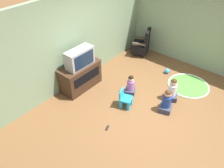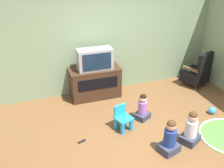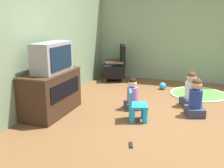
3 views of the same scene
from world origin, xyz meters
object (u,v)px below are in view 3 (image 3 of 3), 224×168
at_px(tv_cabinet, 52,92).
at_px(child_watching_center, 132,95).
at_px(yellow_kid_chair, 137,108).
at_px(television, 52,57).
at_px(remote_control, 131,145).
at_px(child_watching_right, 191,91).
at_px(black_armchair, 116,67).
at_px(toy_ball, 163,86).
at_px(child_watching_left, 196,100).

height_order(tv_cabinet, child_watching_center, tv_cabinet).
distance_m(yellow_kid_chair, child_watching_center, 0.55).
xyz_separation_m(television, remote_control, (-0.71, -1.54, -0.97)).
relative_size(television, child_watching_right, 1.21).
bearing_deg(yellow_kid_chair, black_armchair, 7.31).
height_order(tv_cabinet, black_armchair, black_armchair).
distance_m(child_watching_right, toy_ball, 1.22).
bearing_deg(television, remote_control, -114.92).
bearing_deg(television, black_armchair, -4.91).
bearing_deg(child_watching_right, toy_ball, 4.73).
distance_m(black_armchair, child_watching_center, 2.22).
xyz_separation_m(television, child_watching_center, (0.67, -1.19, -0.73)).
height_order(yellow_kid_chair, toy_ball, yellow_kid_chair).
distance_m(child_watching_right, remote_control, 2.01).
bearing_deg(child_watching_center, black_armchair, -3.33).
height_order(child_watching_left, child_watching_center, child_watching_left).
bearing_deg(television, child_watching_center, -60.77).
relative_size(tv_cabinet, toy_ball, 7.52).
bearing_deg(black_armchair, remote_control, -0.23).
bearing_deg(child_watching_right, remote_control, 133.03).
xyz_separation_m(yellow_kid_chair, toy_ball, (2.03, -0.12, -0.13)).
relative_size(child_watching_left, child_watching_center, 1.12).
relative_size(television, black_armchair, 0.86).
bearing_deg(child_watching_center, yellow_kid_chair, 173.00).
relative_size(television, toy_ball, 5.05).
xyz_separation_m(television, child_watching_left, (0.68, -2.28, -0.70)).
height_order(television, remote_control, television).
bearing_deg(yellow_kid_chair, toy_ball, -21.20).
height_order(tv_cabinet, television, television).
distance_m(tv_cabinet, toy_ball, 2.71).
bearing_deg(yellow_kid_chair, child_watching_left, -77.08).
bearing_deg(yellow_kid_chair, child_watching_right, -55.21).
distance_m(tv_cabinet, television, 0.60).
bearing_deg(child_watching_center, television, 90.10).
bearing_deg(tv_cabinet, yellow_kid_chair, -83.90).
bearing_deg(television, tv_cabinet, 90.00).
bearing_deg(black_armchair, toy_ball, 48.17).
relative_size(child_watching_left, child_watching_right, 0.99).
relative_size(black_armchair, yellow_kid_chair, 1.87).
xyz_separation_m(tv_cabinet, child_watching_center, (0.67, -1.25, -0.13)).
distance_m(television, child_watching_right, 2.57).
xyz_separation_m(child_watching_left, child_watching_center, (-0.01, 1.09, -0.03)).
bearing_deg(child_watching_left, child_watching_center, 73.96).
relative_size(tv_cabinet, yellow_kid_chair, 2.39).
xyz_separation_m(child_watching_center, child_watching_right, (0.50, -0.99, 0.03)).
xyz_separation_m(yellow_kid_chair, child_watching_center, (0.51, 0.21, 0.04)).
xyz_separation_m(black_armchair, toy_ball, (-0.48, -1.30, -0.27)).
height_order(child_watching_center, remote_control, child_watching_center).
relative_size(television, child_watching_left, 1.23).
bearing_deg(remote_control, child_watching_left, -47.61).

